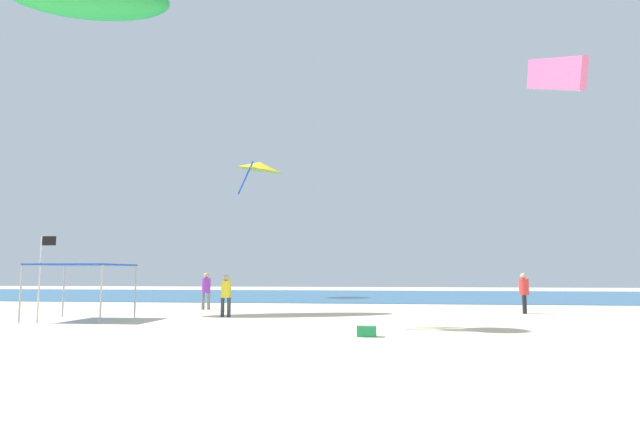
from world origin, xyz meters
TOP-DOWN VIEW (x-y plane):
  - ground at (0.00, 0.00)m, footprint 110.00×110.00m
  - ocean_strip at (0.00, 28.38)m, footprint 110.00×24.47m
  - canopy_tent at (-8.08, 3.70)m, footprint 3.28×2.81m
  - person_leftmost at (-2.79, 5.81)m, footprint 0.46×0.42m
  - person_central at (-5.14, 10.13)m, footprint 0.48×0.44m
  - person_rightmost at (10.21, 9.29)m, footprint 0.44×0.47m
  - banner_flag at (-8.88, 2.36)m, footprint 0.61×0.06m
  - cooler_box at (3.37, -0.57)m, footprint 0.57×0.37m
  - kite_delta_yellow at (-5.87, 24.38)m, footprint 4.96×4.94m
  - kite_parafoil_pink at (13.85, 15.10)m, footprint 1.70×6.05m

SIDE VIEW (x-z plane):
  - ground at x=0.00m, z-range -0.10..0.00m
  - ocean_strip at x=0.00m, z-range 0.00..0.03m
  - cooler_box at x=3.37m, z-range 0.00..0.35m
  - person_leftmost at x=-2.79m, z-range 0.15..1.92m
  - person_rightmost at x=10.21m, z-range 0.16..2.00m
  - person_central at x=-5.14m, z-range 0.16..2.02m
  - banner_flag at x=-8.88m, z-range 0.36..3.58m
  - canopy_tent at x=-8.08m, z-range 0.99..3.19m
  - kite_delta_yellow at x=-5.87m, z-range 8.74..11.74m
  - kite_parafoil_pink at x=13.85m, z-range 11.48..15.19m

